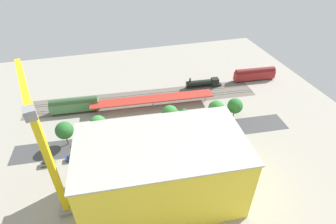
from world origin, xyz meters
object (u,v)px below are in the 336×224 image
Objects in this scene: construction_building at (162,171)px; traffic_light at (104,127)px; locomotive at (204,83)px; street_tree_2 at (64,130)px; parked_car_1 at (202,135)px; parked_car_4 at (129,148)px; street_tree_0 at (184,114)px; platform_canopy_near at (153,99)px; box_truck_1 at (117,159)px; box_truck_2 at (164,144)px; parked_car_7 at (48,163)px; parked_car_5 at (103,152)px; street_tree_3 at (216,108)px; tower_crane at (45,149)px; parked_car_3 at (154,142)px; passenger_coach at (255,74)px; street_tree_5 at (170,113)px; box_truck_0 at (112,157)px; parked_car_6 at (74,158)px; freight_coach_far at (74,105)px; street_tree_1 at (98,124)px; parked_car_0 at (224,130)px; parked_car_2 at (178,139)px.

construction_building reaches higher than traffic_light.
street_tree_2 reaches higher than locomotive.
parked_car_1 is 28.59m from construction_building.
street_tree_0 reaches higher than parked_car_4.
platform_canopy_near reaches higher than box_truck_1.
platform_canopy_near is 24.19m from box_truck_2.
parked_car_7 is at bearing -2.89° from box_truck_2.
parked_car_5 is (20.88, 21.65, -2.91)m from platform_canopy_near.
construction_building is 38.59m from street_tree_3.
tower_crane is at bearing 90.85° from street_tree_2.
platform_canopy_near is at bearing -101.44° from parked_car_3.
locomotive is 0.83× the size of passenger_coach.
tower_crane is 31.89m from traffic_light.
street_tree_5 is (-10.02, -29.03, -4.41)m from construction_building.
street_tree_2 reaches higher than box_truck_0.
parked_car_5 is at bearing -52.67° from box_truck_1.
parked_car_5 is 0.51× the size of street_tree_3.
box_truck_2 is (-28.30, 2.10, 0.92)m from parked_car_6.
freight_coach_far is 0.47× the size of construction_building.
parked_car_3 is at bearing -178.96° from parked_car_6.
parked_car_4 is 6.42m from box_truck_1.
street_tree_1 is at bearing -171.47° from street_tree_2.
tower_crane reaches higher than parked_car_0.
box_truck_2 is (-2.76, 2.56, 0.91)m from parked_car_3.
parked_car_3 is 1.15× the size of parked_car_5.
parked_car_4 is at bearing -9.76° from box_truck_2.
traffic_light reaches higher than parked_car_3.
traffic_light is (27.89, 0.07, -0.05)m from street_tree_0.
parked_car_1 is 33.17m from parked_car_5.
locomotive is at bearing -128.82° from box_truck_2.
locomotive is 3.34× the size of parked_car_3.
parked_car_4 is 11.38m from traffic_light.
parked_car_1 is 0.10× the size of construction_building.
passenger_coach reaches higher than parked_car_2.
street_tree_1 is at bearing -87.38° from parked_car_5.
passenger_coach is 62.19m from parked_car_3.
street_tree_2 is at bearing -75.96° from parked_car_6.
parked_car_4 is (33.26, 0.67, -0.03)m from parked_car_0.
parked_car_0 is 1.16× the size of parked_car_1.
parked_car_0 is 14.89m from street_tree_0.
parked_car_2 is 0.13× the size of tower_crane.
freight_coach_far is 2.16× the size of box_truck_2.
traffic_light is (-17.93, -8.49, 3.47)m from parked_car_7.
parked_car_1 is 32.89m from traffic_light.
parked_car_7 is (57.98, 0.76, 0.04)m from parked_car_0.
construction_building is at bearing 140.01° from parked_car_6.
street_tree_1 is at bearing 25.09° from locomotive.
parked_car_2 is 25.04m from traffic_light.
passenger_coach is at bearing -161.58° from traffic_light.
locomotive is 50.25m from traffic_light.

